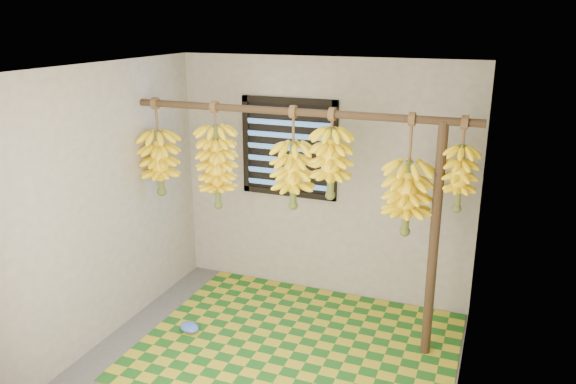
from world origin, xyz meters
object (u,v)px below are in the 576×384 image
at_px(banana_bunch_a, 160,163).
at_px(banana_bunch_d, 331,163).
at_px(banana_bunch_c, 293,175).
at_px(plastic_bag, 189,327).
at_px(woven_mat, 298,345).
at_px(support_post, 434,244).
at_px(banana_bunch_f, 460,178).
at_px(banana_bunch_b, 217,167).
at_px(banana_bunch_e, 407,198).

xyz_separation_m(banana_bunch_a, banana_bunch_d, (1.67, 0.00, 0.15)).
bearing_deg(banana_bunch_a, banana_bunch_c, 0.00).
distance_m(plastic_bag, banana_bunch_d, 1.99).
relative_size(plastic_bag, banana_bunch_a, 0.22).
bearing_deg(woven_mat, banana_bunch_a, 169.25).
bearing_deg(banana_bunch_c, woven_mat, -60.49).
relative_size(plastic_bag, banana_bunch_d, 0.27).
distance_m(woven_mat, plastic_bag, 1.01).
distance_m(support_post, woven_mat, 1.47).
relative_size(woven_mat, banana_bunch_f, 3.57).
height_order(woven_mat, banana_bunch_b, banana_bunch_b).
height_order(banana_bunch_a, banana_bunch_f, same).
height_order(woven_mat, banana_bunch_f, banana_bunch_f).
distance_m(banana_bunch_c, banana_bunch_d, 0.36).
distance_m(banana_bunch_b, banana_bunch_d, 1.08).
relative_size(support_post, banana_bunch_e, 2.02).
height_order(banana_bunch_b, banana_bunch_f, same).
bearing_deg(plastic_bag, banana_bunch_f, 11.53).
height_order(woven_mat, banana_bunch_a, banana_bunch_a).
relative_size(plastic_bag, banana_bunch_c, 0.23).
height_order(banana_bunch_b, banana_bunch_c, same).
bearing_deg(banana_bunch_b, support_post, 0.00).
xyz_separation_m(plastic_bag, banana_bunch_a, (-0.50, 0.45, 1.39)).
xyz_separation_m(plastic_bag, banana_bunch_b, (0.10, 0.45, 1.41)).
height_order(banana_bunch_c, banana_bunch_f, same).
xyz_separation_m(banana_bunch_a, banana_bunch_e, (2.31, -0.00, -0.08)).
distance_m(woven_mat, banana_bunch_b, 1.73).
height_order(support_post, banana_bunch_d, banana_bunch_d).
relative_size(banana_bunch_a, banana_bunch_e, 0.92).
xyz_separation_m(banana_bunch_a, banana_bunch_b, (0.61, -0.00, 0.02)).
bearing_deg(woven_mat, banana_bunch_c, 119.51).
xyz_separation_m(support_post, banana_bunch_a, (-2.55, 0.00, 0.44)).
xyz_separation_m(banana_bunch_c, banana_bunch_f, (1.36, 0.00, 0.11)).
relative_size(banana_bunch_c, banana_bunch_d, 1.17).
relative_size(support_post, banana_bunch_c, 2.26).
height_order(banana_bunch_d, banana_bunch_e, same).
relative_size(banana_bunch_a, banana_bunch_d, 1.21).
relative_size(plastic_bag, banana_bunch_e, 0.20).
bearing_deg(banana_bunch_d, banana_bunch_e, -0.00).
distance_m(plastic_bag, banana_bunch_c, 1.69).
xyz_separation_m(woven_mat, plastic_bag, (-1.00, -0.16, 0.05)).
height_order(banana_bunch_c, banana_bunch_e, same).
relative_size(support_post, banana_bunch_f, 2.68).
bearing_deg(banana_bunch_f, banana_bunch_b, -180.00).
relative_size(banana_bunch_c, banana_bunch_f, 1.19).
distance_m(banana_bunch_b, banana_bunch_e, 1.71).
bearing_deg(banana_bunch_c, support_post, 0.00).
xyz_separation_m(banana_bunch_c, banana_bunch_d, (0.33, 0.00, 0.14)).
bearing_deg(banana_bunch_a, support_post, 0.00).
relative_size(woven_mat, banana_bunch_a, 2.92).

